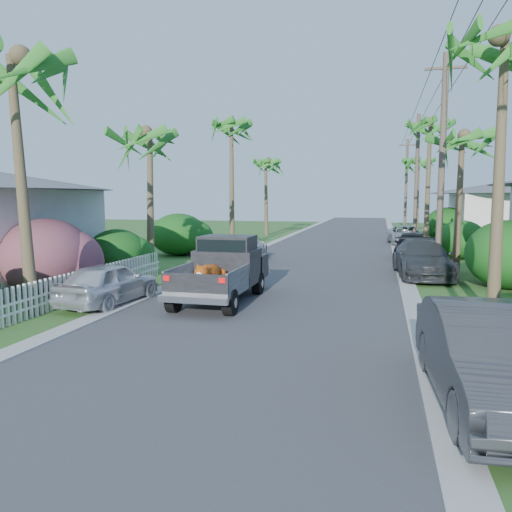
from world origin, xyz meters
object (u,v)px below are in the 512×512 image
(parked_car_rn, at_px, (491,358))
(utility_pole_c, at_px, (417,179))
(palm_l_c, at_px, (231,124))
(palm_r_d, at_px, (419,160))
(palm_r_b, at_px, (462,136))
(pickup_truck, at_px, (225,268))
(palm_l_d, at_px, (266,161))
(parked_car_lf, at_px, (244,248))
(palm_l_b, at_px, (149,133))
(palm_r_a, at_px, (507,38))
(utility_pole_d, at_px, (406,184))
(parked_car_rd, at_px, (406,235))
(palm_r_c, at_px, (430,123))
(parked_car_ln, at_px, (109,283))
(utility_pole_b, at_px, (442,165))
(parked_car_rf, at_px, (411,245))
(parked_car_rm, at_px, (422,259))
(palm_l_a, at_px, (15,59))

(parked_car_rn, xyz_separation_m, utility_pole_c, (0.60, 28.42, 3.81))
(palm_l_c, relative_size, palm_r_d, 1.15)
(palm_r_b, bearing_deg, pickup_truck, -134.49)
(palm_l_c, bearing_deg, palm_l_d, 92.39)
(palm_r_b, relative_size, palm_r_d, 0.90)
(parked_car_lf, bearing_deg, palm_r_b, 168.04)
(palm_l_b, relative_size, palm_r_a, 0.85)
(utility_pole_c, relative_size, utility_pole_d, 1.00)
(parked_car_rn, height_order, parked_car_rd, parked_car_rn)
(pickup_truck, bearing_deg, parked_car_lf, 101.67)
(palm_r_d, distance_m, utility_pole_c, 12.22)
(utility_pole_d, bearing_deg, palm_r_b, -87.95)
(parked_car_rn, distance_m, palm_l_d, 36.73)
(pickup_truck, distance_m, palm_r_c, 22.05)
(utility_pole_d, bearing_deg, palm_l_b, -111.80)
(parked_car_rd, relative_size, palm_r_d, 0.60)
(palm_l_d, height_order, utility_pole_d, utility_pole_d)
(palm_l_d, bearing_deg, parked_car_rd, -28.66)
(pickup_truck, bearing_deg, palm_r_d, 76.33)
(parked_car_rn, xyz_separation_m, palm_r_b, (1.60, 15.42, 5.16))
(parked_car_ln, height_order, palm_l_b, palm_l_b)
(palm_r_c, bearing_deg, palm_l_b, -132.88)
(palm_l_b, height_order, utility_pole_d, utility_pole_d)
(parked_car_lf, distance_m, palm_l_b, 7.63)
(parked_car_rd, relative_size, palm_l_c, 0.52)
(utility_pole_b, distance_m, utility_pole_d, 30.00)
(parked_car_rd, xyz_separation_m, utility_pole_d, (0.60, 15.29, 3.94))
(pickup_truck, xyz_separation_m, parked_car_rf, (6.52, 12.85, -0.29))
(parked_car_rn, height_order, utility_pole_b, utility_pole_b)
(palm_l_c, distance_m, palm_l_d, 12.10)
(parked_car_rm, height_order, palm_l_b, palm_l_b)
(parked_car_rd, bearing_deg, parked_car_rn, -95.27)
(palm_r_a, bearing_deg, parked_car_rm, 100.43)
(parked_car_rm, height_order, palm_l_d, palm_l_d)
(palm_l_a, height_order, utility_pole_d, utility_pole_d)
(palm_r_a, height_order, palm_r_c, palm_r_c)
(parked_car_rd, height_order, palm_r_a, palm_r_a)
(palm_l_c, xyz_separation_m, utility_pole_c, (11.60, 6.00, -3.31))
(pickup_truck, height_order, parked_car_lf, pickup_truck)
(palm_l_d, relative_size, palm_r_a, 0.89)
(parked_car_rd, bearing_deg, palm_l_b, -132.18)
(parked_car_rn, xyz_separation_m, palm_l_d, (-11.50, 34.42, 5.65))
(utility_pole_d, bearing_deg, utility_pole_b, -90.00)
(palm_l_a, bearing_deg, palm_r_d, 71.06)
(parked_car_rm, xyz_separation_m, palm_r_d, (1.50, 26.93, 5.98))
(parked_car_rm, xyz_separation_m, utility_pole_b, (0.60, -0.07, 3.84))
(parked_car_rm, xyz_separation_m, parked_car_rf, (-0.09, 6.42, -0.03))
(pickup_truck, height_order, palm_l_c, palm_l_c)
(parked_car_rd, xyz_separation_m, palm_r_b, (1.60, -12.71, 5.29))
(parked_car_ln, distance_m, palm_r_a, 13.08)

